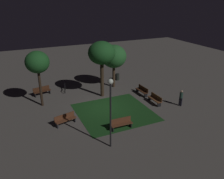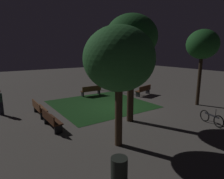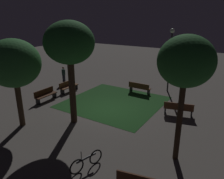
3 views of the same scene
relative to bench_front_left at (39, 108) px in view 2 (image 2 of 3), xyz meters
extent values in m
plane|color=#56514C|center=(1.22, 4.88, -0.48)|extent=(60.00, 60.00, 0.00)
cube|color=#194219|center=(-0.03, 4.45, -0.48)|extent=(6.41, 6.57, 0.01)
cube|color=brown|center=(0.00, 0.08, -0.03)|extent=(1.80, 0.48, 0.06)
cube|color=brown|center=(0.00, -0.13, 0.20)|extent=(1.80, 0.06, 0.40)
cube|color=black|center=(-0.80, 0.08, -0.27)|extent=(0.08, 0.38, 0.42)
cube|color=black|center=(0.80, 0.07, -0.27)|extent=(0.08, 0.38, 0.42)
cube|color=#422314|center=(2.45, 0.08, -0.03)|extent=(1.81, 0.53, 0.06)
cube|color=#422314|center=(2.45, -0.13, 0.20)|extent=(1.80, 0.11, 0.40)
cube|color=black|center=(1.65, 0.05, -0.27)|extent=(0.09, 0.39, 0.42)
cube|color=black|center=(3.25, 0.10, -0.27)|extent=(0.09, 0.39, 0.42)
cube|color=brown|center=(-0.36, 9.03, -0.03)|extent=(0.91, 1.86, 0.06)
cube|color=brown|center=(-0.16, 9.08, 0.20)|extent=(0.50, 1.76, 0.40)
cube|color=#2D2D33|center=(-0.17, 8.26, -0.27)|extent=(0.39, 0.17, 0.42)
cube|color=#2D2D33|center=(-0.56, 9.81, -0.27)|extent=(0.39, 0.17, 0.42)
cube|color=brown|center=(-2.87, 5.15, -0.03)|extent=(0.52, 1.81, 0.06)
cube|color=brown|center=(-2.66, 5.15, 0.20)|extent=(0.10, 1.80, 0.40)
cube|color=black|center=(-2.89, 4.35, -0.27)|extent=(0.39, 0.09, 0.42)
cube|color=black|center=(-2.85, 5.95, -0.27)|extent=(0.39, 0.09, 0.42)
cylinder|color=#38281C|center=(3.86, 4.05, 1.47)|extent=(0.37, 0.37, 3.90)
ellipsoid|color=#1E5623|center=(3.86, 4.05, 4.16)|extent=(2.72, 2.72, 2.32)
cylinder|color=#2D2116|center=(4.13, 10.22, 1.39)|extent=(0.24, 0.24, 3.75)
ellipsoid|color=#1E5623|center=(4.13, 10.22, 3.87)|extent=(2.18, 2.18, 2.03)
cylinder|color=#423021|center=(5.79, 1.82, 0.94)|extent=(0.31, 0.31, 2.85)
ellipsoid|color=#28662D|center=(5.79, 1.82, 3.15)|extent=(2.82, 2.82, 2.57)
cylinder|color=black|center=(-4.64, 6.90, 1.90)|extent=(0.12, 0.12, 4.76)
sphere|color=white|center=(-4.64, 6.90, 4.43)|extent=(0.36, 0.36, 0.36)
cylinder|color=black|center=(7.72, 0.44, -0.07)|extent=(0.52, 0.52, 0.81)
torus|color=black|center=(6.31, 7.46, -0.15)|extent=(0.65, 0.23, 0.66)
torus|color=black|center=(7.23, 7.20, -0.15)|extent=(0.65, 0.23, 0.66)
cube|color=#232328|center=(6.77, 7.33, 0.03)|extent=(0.93, 0.29, 0.08)
cylinder|color=#232328|center=(7.00, 7.27, 0.25)|extent=(0.03, 0.03, 0.40)
cube|color=black|center=(-1.45, -1.92, -0.06)|extent=(0.34, 0.31, 0.84)
camera|label=1|loc=(-17.22, 12.52, 9.49)|focal=37.38mm
camera|label=2|loc=(11.88, -2.67, 3.48)|focal=30.88mm
camera|label=3|loc=(12.46, 12.17, 5.48)|focal=34.59mm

